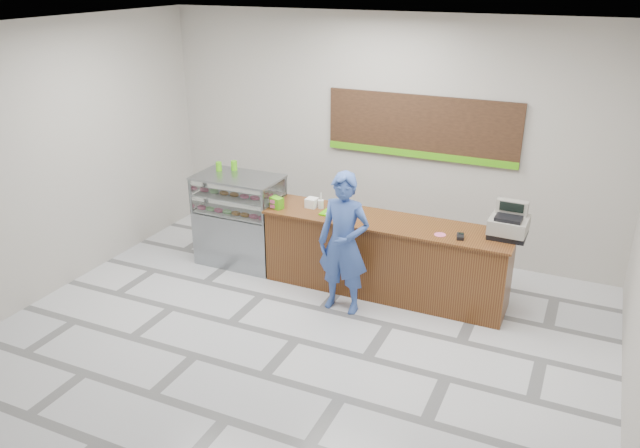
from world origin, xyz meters
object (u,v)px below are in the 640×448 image
at_px(display_case, 240,219).
at_px(serving_tray, 336,213).
at_px(customer, 344,243).
at_px(sales_counter, 385,257).
at_px(cash_register, 509,224).

bearing_deg(display_case, serving_tray, -2.18).
relative_size(serving_tray, customer, 0.22).
xyz_separation_m(display_case, customer, (1.89, -0.63, 0.23)).
height_order(sales_counter, customer, customer).
height_order(sales_counter, serving_tray, serving_tray).
bearing_deg(cash_register, serving_tray, -172.70).
xyz_separation_m(display_case, serving_tray, (1.54, -0.06, 0.36)).
distance_m(sales_counter, cash_register, 1.65).
height_order(serving_tray, customer, customer).
xyz_separation_m(display_case, cash_register, (3.72, 0.15, 0.51)).
xyz_separation_m(sales_counter, customer, (-0.33, -0.63, 0.39)).
bearing_deg(customer, sales_counter, 62.83).
xyz_separation_m(cash_register, serving_tray, (-2.18, -0.21, -0.15)).
relative_size(display_case, cash_register, 2.79).
xyz_separation_m(serving_tray, customer, (0.35, -0.57, -0.13)).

